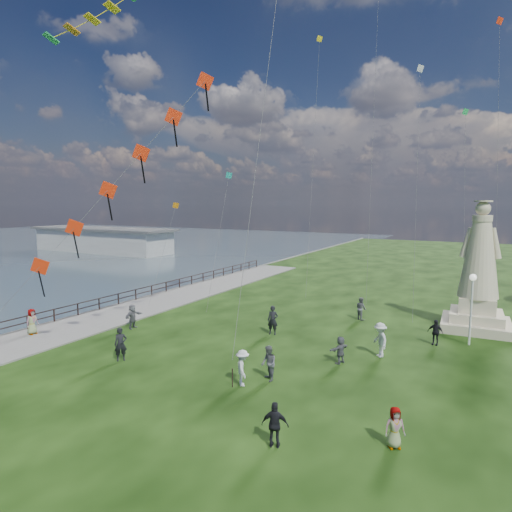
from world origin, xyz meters
The scene contains 18 objects.
waterfront centered at (-15.24, 8.99, -0.06)m, with size 200.00×200.00×1.51m.
pier_pavilion centered at (-52.00, 42.00, 1.84)m, with size 30.00×8.00×4.40m.
statue centered at (10.07, 18.78, 3.27)m, with size 4.44×4.44×8.66m.
lamppost centered at (9.84, 14.93, 3.12)m, with size 0.40×0.40×4.33m.
person_0 centered at (-6.58, 2.97, 0.91)m, with size 0.66×0.44×1.82m, color black.
person_1 centered at (1.62, 4.48, 0.85)m, with size 0.82×0.51×1.70m, color #595960.
person_2 centered at (0.80, 3.40, 0.85)m, with size 1.10×0.57×1.70m, color silver.
person_3 centered at (4.40, -0.44, 0.82)m, with size 0.96×0.49×1.63m, color black.
person_4 centered at (8.05, 1.54, 0.73)m, with size 0.71×0.44×1.46m, color #595960.
person_5 centered at (-10.45, 7.74, 0.83)m, with size 1.54×0.67×1.67m, color #595960.
person_6 centered at (-1.46, 11.10, 0.94)m, with size 0.69×0.45×1.88m, color black.
person_7 centered at (2.60, 17.40, 0.83)m, with size 0.81×0.50×1.67m, color #595960.
person_8 centered at (5.57, 10.34, 0.96)m, with size 1.24×0.64×1.92m, color silver.
person_9 centered at (8.03, 13.95, 0.77)m, with size 0.91×0.46×1.55m, color black.
person_10 centered at (-14.92, 3.42, 0.83)m, with size 0.81×0.50×1.65m, color #595960.
person_11 centered at (3.95, 8.31, 0.73)m, with size 1.36×0.59×1.47m, color #595960.
red_kite_train centered at (-7.75, 4.61, 9.89)m, with size 9.62×9.35×15.96m.
small_kites centered at (2.15, 23.15, 14.73)m, with size 32.32×16.06×29.26m.
Camera 1 is at (10.57, -13.05, 8.47)m, focal length 30.00 mm.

